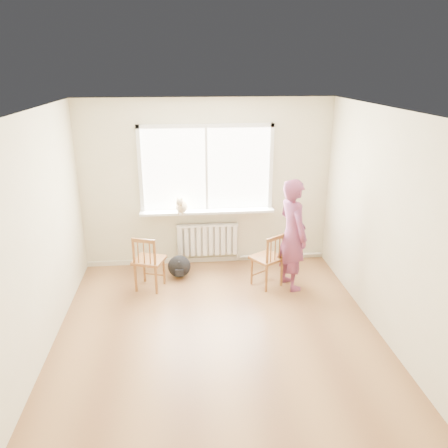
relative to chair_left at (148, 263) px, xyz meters
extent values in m
plane|color=#996A3F|center=(0.93, -1.35, -0.43)|extent=(4.50, 4.50, 0.00)
plane|color=white|center=(0.93, -1.35, 2.27)|extent=(4.50, 4.50, 0.00)
cube|color=beige|center=(0.93, 0.90, 0.92)|extent=(4.00, 0.01, 2.70)
cube|color=white|center=(0.93, 0.88, 1.17)|extent=(2.00, 0.02, 1.30)
cube|color=white|center=(0.93, 0.86, 1.85)|extent=(2.12, 0.05, 0.06)
cube|color=white|center=(-0.10, 0.86, 1.17)|extent=(0.06, 0.05, 1.42)
cube|color=white|center=(1.96, 0.86, 1.17)|extent=(0.06, 0.05, 1.42)
cube|color=white|center=(0.93, 0.86, 1.17)|extent=(0.04, 0.05, 1.30)
cube|color=white|center=(0.93, 0.79, 0.50)|extent=(2.15, 0.22, 0.04)
cube|color=white|center=(0.93, 0.85, 0.00)|extent=(1.00, 0.02, 0.55)
cube|color=white|center=(0.93, 0.80, 0.00)|extent=(1.00, 0.10, 0.51)
cube|color=white|center=(0.93, 0.80, 0.26)|extent=(1.00, 0.12, 0.03)
cylinder|color=silver|center=(2.18, 0.84, -0.35)|extent=(1.40, 0.04, 0.04)
cube|color=beige|center=(0.93, 0.89, -0.39)|extent=(4.00, 0.03, 0.08)
cube|color=brown|center=(0.02, 0.04, 0.02)|extent=(0.53, 0.52, 0.04)
cylinder|color=brown|center=(0.22, 0.14, -0.20)|extent=(0.04, 0.04, 0.45)
cylinder|color=brown|center=(-0.08, 0.25, -0.20)|extent=(0.04, 0.04, 0.45)
cylinder|color=brown|center=(0.11, -0.16, -0.20)|extent=(0.04, 0.04, 0.45)
cylinder|color=brown|center=(-0.19, -0.05, -0.20)|extent=(0.04, 0.04, 0.45)
cylinder|color=brown|center=(0.11, -0.16, 0.00)|extent=(0.04, 0.04, 0.85)
cylinder|color=brown|center=(-0.19, -0.05, 0.00)|extent=(0.04, 0.04, 0.85)
cube|color=brown|center=(-0.04, -0.11, 0.39)|extent=(0.34, 0.14, 0.06)
cylinder|color=brown|center=(0.05, -0.14, 0.21)|extent=(0.02, 0.02, 0.34)
cylinder|color=brown|center=(-0.04, -0.11, 0.21)|extent=(0.02, 0.02, 0.34)
cylinder|color=brown|center=(-0.12, -0.08, 0.21)|extent=(0.02, 0.02, 0.34)
cube|color=brown|center=(1.76, -0.04, 0.02)|extent=(0.56, 0.56, 0.04)
cylinder|color=brown|center=(1.81, 0.18, -0.21)|extent=(0.04, 0.04, 0.45)
cylinder|color=brown|center=(1.54, 0.01, -0.21)|extent=(0.04, 0.04, 0.45)
cylinder|color=brown|center=(1.98, -0.08, -0.21)|extent=(0.04, 0.04, 0.45)
cylinder|color=brown|center=(1.72, -0.25, -0.21)|extent=(0.04, 0.04, 0.45)
cylinder|color=brown|center=(1.98, -0.08, -0.01)|extent=(0.04, 0.04, 0.84)
cylinder|color=brown|center=(1.72, -0.25, -0.01)|extent=(0.04, 0.04, 0.84)
cube|color=brown|center=(1.85, -0.17, 0.38)|extent=(0.30, 0.22, 0.05)
cylinder|color=brown|center=(1.92, -0.12, 0.20)|extent=(0.02, 0.02, 0.34)
cylinder|color=brown|center=(1.85, -0.17, 0.20)|extent=(0.02, 0.02, 0.34)
cylinder|color=brown|center=(1.77, -0.22, 0.20)|extent=(0.02, 0.02, 0.34)
imported|color=#BC3E5B|center=(2.11, -0.10, 0.40)|extent=(0.55, 0.69, 1.66)
ellipsoid|color=beige|center=(0.52, 0.72, 0.63)|extent=(0.24, 0.32, 0.21)
sphere|color=beige|center=(0.49, 0.59, 0.73)|extent=(0.12, 0.12, 0.12)
cone|color=beige|center=(0.46, 0.59, 0.79)|extent=(0.04, 0.04, 0.05)
cone|color=beige|center=(0.52, 0.58, 0.79)|extent=(0.04, 0.04, 0.05)
cylinder|color=beige|center=(0.54, 0.87, 0.56)|extent=(0.06, 0.19, 0.03)
cylinder|color=beige|center=(0.47, 0.62, 0.57)|extent=(0.03, 0.03, 0.11)
cylinder|color=beige|center=(0.53, 0.61, 0.57)|extent=(0.03, 0.03, 0.11)
ellipsoid|color=black|center=(0.45, 0.36, -0.25)|extent=(0.39, 0.31, 0.36)
camera|label=1|loc=(0.54, -5.88, 2.71)|focal=35.00mm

